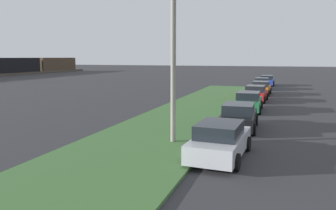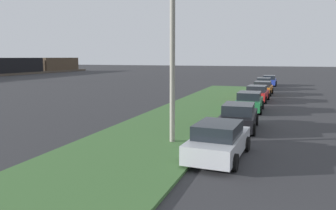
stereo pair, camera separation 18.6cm
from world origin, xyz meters
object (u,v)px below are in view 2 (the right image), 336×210
parked_car_silver (219,141)px  parked_car_orange (263,88)px  parked_car_white (264,84)px  parked_car_blue (269,81)px  parked_car_black (239,117)px  parked_car_red (257,94)px  streetlight (180,49)px  parked_car_green (249,102)px

parked_car_silver → parked_car_orange: size_ratio=1.00×
parked_car_orange → parked_car_white: bearing=4.8°
parked_car_white → parked_car_blue: 5.88m
parked_car_blue → parked_car_black: bearing=179.6°
parked_car_orange → parked_car_blue: same height
parked_car_white → parked_car_red: bearing=178.5°
parked_car_black → parked_car_white: (24.45, -0.07, 0.00)m
parked_car_black → parked_car_blue: size_ratio=1.00×
streetlight → parked_car_silver: bearing=-124.9°
parked_car_white → parked_car_blue: (5.86, -0.45, 0.00)m
parked_car_black → streetlight: (-4.21, 2.17, 3.67)m
parked_car_red → parked_car_green: bearing=-178.6°
parked_car_green → parked_car_silver: bearing=179.4°
parked_car_red → streetlight: (-16.71, 2.29, 3.67)m
parked_car_red → parked_car_white: (11.94, 0.04, 0.00)m
parked_car_red → parked_car_blue: 17.81m
parked_car_black → parked_car_red: size_ratio=0.99×
parked_car_white → parked_car_blue: bearing=-6.0°
parked_car_green → parked_car_white: (17.86, -0.11, 0.00)m
parked_car_black → parked_car_red: (12.50, -0.11, 0.00)m
parked_car_blue → streetlight: streetlight is taller
parked_car_black → streetlight: bearing=151.6°
parked_car_blue → parked_car_orange: bearing=179.5°
parked_car_white → streetlight: 28.97m
parked_car_green → parked_car_white: bearing=-0.7°
parked_car_black → parked_car_orange: (18.15, -0.30, 0.00)m
parked_car_black → parked_car_orange: bearing=-2.0°
parked_car_white → parked_car_green: bearing=178.0°
parked_car_black → parked_car_green: 6.59m
parked_car_blue → streetlight: size_ratio=0.58×
parked_car_silver → parked_car_blue: same height
parked_car_black → parked_car_white: 24.45m
parked_car_red → parked_car_blue: size_ratio=1.02×
parked_car_green → parked_car_black: bearing=180.0°
parked_car_silver → streetlight: bearing=58.5°
parked_car_orange → parked_car_white: same height
parked_car_green → parked_car_white: 17.86m
parked_car_red → streetlight: size_ratio=0.58×
parked_car_green → streetlight: (-10.79, 2.14, 3.67)m
parked_car_black → streetlight: size_ratio=0.58×
parked_car_black → parked_car_white: same height
parked_car_black → parked_car_green: bearing=-0.8°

